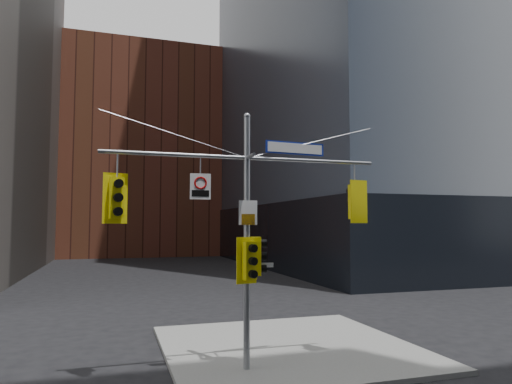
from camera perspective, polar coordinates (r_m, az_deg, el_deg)
sidewalk_corner at (r=15.90m, az=4.00°, el=-18.78°), size 8.00×8.00×0.15m
podium_ne at (r=52.83m, az=19.38°, el=-5.06°), size 36.40×36.40×6.00m
brick_midrise at (r=69.13m, az=-14.31°, el=4.27°), size 26.00×20.00×28.00m
signal_assembly at (r=12.84m, az=-1.15°, el=-2.72°), size 8.00×0.80×7.30m
traffic_light_west_arm at (r=12.35m, az=-17.03°, el=-0.71°), size 0.63×0.57×1.33m
traffic_light_east_arm at (r=14.20m, az=12.28°, el=-1.21°), size 0.62×0.54×1.30m
traffic_light_pole_side at (r=12.96m, az=0.24°, el=-8.02°), size 0.46×0.39×1.08m
traffic_light_pole_front at (r=12.62m, az=-0.82°, el=-8.58°), size 0.61×0.55×1.28m
street_sign_blade at (r=13.52m, az=4.92°, el=5.47°), size 1.89×0.21×0.37m
regulatory_sign_arm at (r=12.55m, az=-6.96°, el=0.79°), size 0.57×0.08×0.71m
regulatory_sign_pole at (r=12.73m, az=-1.00°, el=-2.68°), size 0.52×0.06×0.68m
street_blade_ew at (r=13.03m, az=0.76°, el=-9.13°), size 0.66×0.09×0.13m
street_blade_ns at (r=13.33m, az=-1.72°, el=-9.16°), size 0.09×0.83×0.17m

